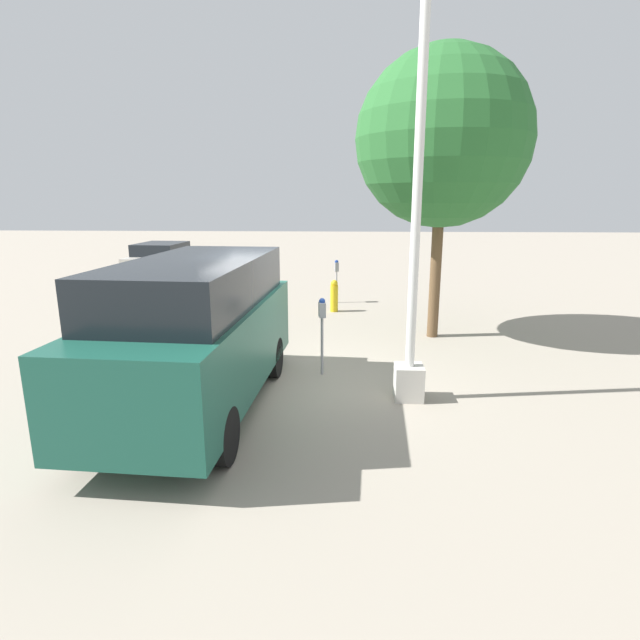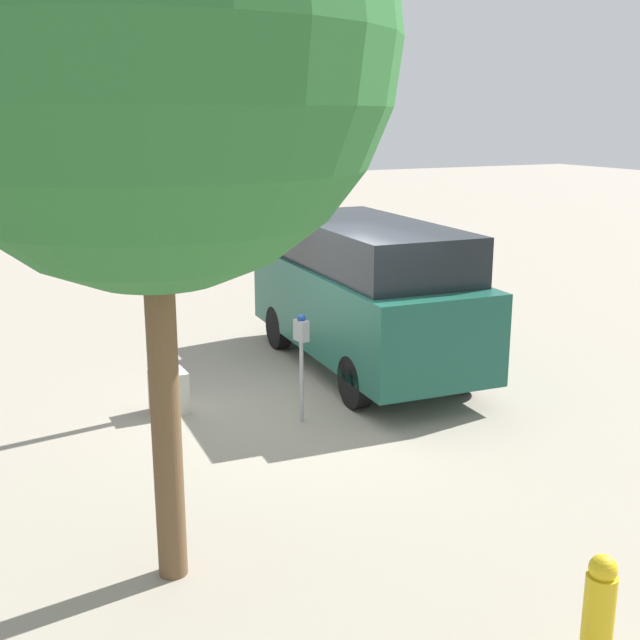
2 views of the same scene
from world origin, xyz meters
name	(u,v)px [view 2 (image 2 of 2)]	position (x,y,z in m)	size (l,w,h in m)	color
ground_plane	(322,406)	(0.00, 0.00, 0.00)	(80.00, 80.00, 0.00)	gray
parking_meter_near	(301,343)	(-0.37, 0.46, 1.03)	(0.22, 0.14, 1.40)	#9E9EA3
lamp_post	(162,250)	(0.70, 1.87, 2.14)	(0.44, 0.44, 6.86)	beige
parked_van	(364,291)	(1.21, -1.29, 1.21)	(4.96, 2.12, 2.25)	#195142
street_tree	(146,40)	(-3.04, 2.87, 4.29)	(3.68, 3.68, 6.14)	brown
fire_hydrant	(599,614)	(-5.51, 0.56, 0.44)	(0.22, 0.22, 0.89)	gold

